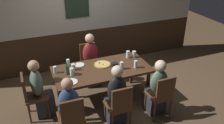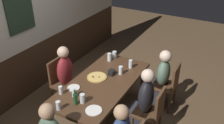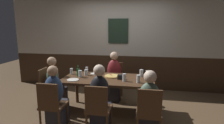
{
  "view_description": "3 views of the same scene",
  "coord_description": "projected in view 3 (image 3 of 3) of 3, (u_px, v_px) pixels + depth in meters",
  "views": [
    {
      "loc": [
        -1.3,
        -3.77,
        2.98
      ],
      "look_at": [
        0.19,
        -0.06,
        0.88
      ],
      "focal_mm": 38.0,
      "sensor_mm": 36.0,
      "label": 1
    },
    {
      "loc": [
        -2.75,
        -1.7,
        2.9
      ],
      "look_at": [
        0.18,
        -0.08,
        1.03
      ],
      "focal_mm": 38.77,
      "sensor_mm": 36.0,
      "label": 2
    },
    {
      "loc": [
        0.72,
        -3.63,
        1.8
      ],
      "look_at": [
        0.09,
        -0.08,
        1.1
      ],
      "focal_mm": 30.01,
      "sensor_mm": 36.0,
      "label": 3
    }
  ],
  "objects": [
    {
      "name": "chair_mid_near",
      "position": [
        98.0,
        107.0,
        3.04
      ],
      "size": [
        0.4,
        0.4,
        0.88
      ],
      "color": "#513521",
      "rests_on": "ground_plane"
    },
    {
      "name": "dining_table",
      "position": [
        108.0,
        82.0,
        3.84
      ],
      "size": [
        1.85,
        0.91,
        0.74
      ],
      "color": "#472D1C",
      "rests_on": "ground_plane"
    },
    {
      "name": "beer_glass_half",
      "position": [
        124.0,
        78.0,
        3.61
      ],
      "size": [
        0.07,
        0.07,
        0.15
      ],
      "color": "silver",
      "rests_on": "dining_table"
    },
    {
      "name": "person_mid_near",
      "position": [
        100.0,
        103.0,
        3.19
      ],
      "size": [
        0.34,
        0.37,
        1.18
      ],
      "color": "#2D2D38",
      "rests_on": "ground_plane"
    },
    {
      "name": "plate_white_small",
      "position": [
        95.0,
        73.0,
        4.18
      ],
      "size": [
        0.19,
        0.19,
        0.01
      ],
      "primitive_type": "cylinder",
      "color": "white",
      "rests_on": "dining_table"
    },
    {
      "name": "tumbler_short",
      "position": [
        87.0,
        70.0,
        4.27
      ],
      "size": [
        0.06,
        0.06,
        0.13
      ],
      "color": "silver",
      "rests_on": "dining_table"
    },
    {
      "name": "chair_mid_far",
      "position": [
        115.0,
        78.0,
        4.72
      ],
      "size": [
        0.4,
        0.4,
        0.88
      ],
      "color": "#513521",
      "rests_on": "ground_plane"
    },
    {
      "name": "pint_glass_amber",
      "position": [
        141.0,
        74.0,
        3.94
      ],
      "size": [
        0.08,
        0.08,
        0.15
      ],
      "color": "silver",
      "rests_on": "dining_table"
    },
    {
      "name": "wall_back",
      "position": [
        119.0,
        43.0,
        5.32
      ],
      "size": [
        6.4,
        0.13,
        2.6
      ],
      "color": "#3D2819",
      "rests_on": "ground_plane"
    },
    {
      "name": "chair_right_near",
      "position": [
        149.0,
        111.0,
        2.9
      ],
      "size": [
        0.4,
        0.4,
        0.88
      ],
      "color": "#513521",
      "rests_on": "ground_plane"
    },
    {
      "name": "plate_white_large",
      "position": [
        73.0,
        80.0,
        3.69
      ],
      "size": [
        0.23,
        0.23,
        0.01
      ],
      "primitive_type": "cylinder",
      "color": "white",
      "rests_on": "dining_table"
    },
    {
      "name": "beer_bottle_green",
      "position": [
        78.0,
        72.0,
        3.96
      ],
      "size": [
        0.06,
        0.06,
        0.24
      ],
      "color": "#194723",
      "rests_on": "dining_table"
    },
    {
      "name": "person_left_near",
      "position": [
        56.0,
        101.0,
        3.34
      ],
      "size": [
        0.34,
        0.37,
        1.13
      ],
      "color": "#2D2D38",
      "rests_on": "ground_plane"
    },
    {
      "name": "beer_glass_tall",
      "position": [
        138.0,
        79.0,
        3.51
      ],
      "size": [
        0.07,
        0.07,
        0.15
      ],
      "color": "silver",
      "rests_on": "dining_table"
    },
    {
      "name": "highball_clear",
      "position": [
        148.0,
        74.0,
        3.88
      ],
      "size": [
        0.08,
        0.08,
        0.14
      ],
      "color": "silver",
      "rests_on": "dining_table"
    },
    {
      "name": "chair_head_west",
      "position": [
        48.0,
        86.0,
        4.11
      ],
      "size": [
        0.4,
        0.4,
        0.88
      ],
      "color": "#513521",
      "rests_on": "ground_plane"
    },
    {
      "name": "pint_glass_stout",
      "position": [
        72.0,
        72.0,
        4.13
      ],
      "size": [
        0.07,
        0.07,
        0.13
      ],
      "color": "silver",
      "rests_on": "dining_table"
    },
    {
      "name": "tumbler_water",
      "position": [
        86.0,
        73.0,
        4.06
      ],
      "size": [
        0.08,
        0.08,
        0.12
      ],
      "color": "silver",
      "rests_on": "dining_table"
    },
    {
      "name": "pizza",
      "position": [
        112.0,
        76.0,
        3.95
      ],
      "size": [
        0.33,
        0.33,
        0.03
      ],
      "color": "tan",
      "rests_on": "dining_table"
    },
    {
      "name": "person_right_near",
      "position": [
        149.0,
        108.0,
        3.06
      ],
      "size": [
        0.34,
        0.37,
        1.12
      ],
      "color": "#2D2D38",
      "rests_on": "ground_plane"
    },
    {
      "name": "condiment_caddy",
      "position": [
        120.0,
        77.0,
        3.75
      ],
      "size": [
        0.11,
        0.09,
        0.09
      ],
      "primitive_type": "cube",
      "color": "black",
      "rests_on": "dining_table"
    },
    {
      "name": "person_head_west",
      "position": [
        55.0,
        87.0,
        4.08
      ],
      "size": [
        0.37,
        0.34,
        1.15
      ],
      "color": "#2D2D38",
      "rests_on": "ground_plane"
    },
    {
      "name": "ground_plane",
      "position": [
        108.0,
        112.0,
        3.97
      ],
      "size": [
        12.0,
        12.0,
        0.0
      ],
      "primitive_type": "plane",
      "color": "brown"
    },
    {
      "name": "person_mid_far",
      "position": [
        114.0,
        80.0,
        4.56
      ],
      "size": [
        0.34,
        0.37,
        1.18
      ],
      "color": "#2D2D38",
      "rests_on": "ground_plane"
    },
    {
      "name": "pint_glass_pale",
      "position": [
        80.0,
        74.0,
        3.89
      ],
      "size": [
        0.07,
        0.07,
        0.15
      ],
      "color": "silver",
      "rests_on": "dining_table"
    },
    {
      "name": "chair_left_near",
      "position": [
        51.0,
        104.0,
        3.18
      ],
      "size": [
        0.4,
        0.4,
        0.88
      ],
      "color": "#513521",
      "rests_on": "ground_plane"
    }
  ]
}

